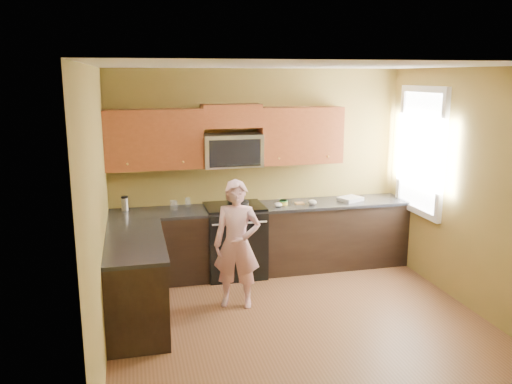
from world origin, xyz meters
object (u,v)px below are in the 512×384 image
object	(u,v)px
butter_tub	(284,205)
travel_mug	(125,211)
stove	(235,240)
microwave	(232,166)
frying_pan	(238,206)
woman	(237,244)

from	to	relation	value
butter_tub	travel_mug	bearing A→B (deg)	174.97
stove	travel_mug	distance (m)	1.47
microwave	frying_pan	xyz separation A→B (m)	(0.05, -0.15, -0.50)
butter_tub	microwave	bearing A→B (deg)	168.59
microwave	woman	distance (m)	1.31
frying_pan	microwave	bearing A→B (deg)	106.89
microwave	woman	size ratio (longest dim) A/B	0.52
frying_pan	travel_mug	world-z (taller)	travel_mug
stove	microwave	world-z (taller)	microwave
travel_mug	stove	bearing A→B (deg)	-7.04
stove	travel_mug	world-z (taller)	travel_mug
frying_pan	stove	bearing A→B (deg)	151.23
stove	frying_pan	xyz separation A→B (m)	(0.05, -0.03, 0.47)
microwave	travel_mug	xyz separation A→B (m)	(-1.39, 0.05, -0.53)
microwave	woman	bearing A→B (deg)	-98.59
frying_pan	travel_mug	size ratio (longest dim) A/B	2.60
woman	travel_mug	bearing A→B (deg)	156.74
stove	butter_tub	world-z (taller)	butter_tub
stove	frying_pan	distance (m)	0.48
stove	travel_mug	bearing A→B (deg)	172.96
woman	travel_mug	size ratio (longest dim) A/B	7.86
frying_pan	travel_mug	bearing A→B (deg)	171.69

